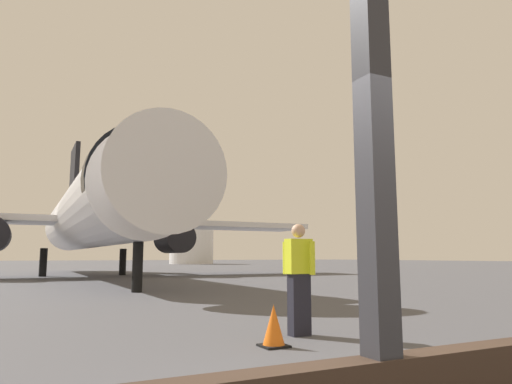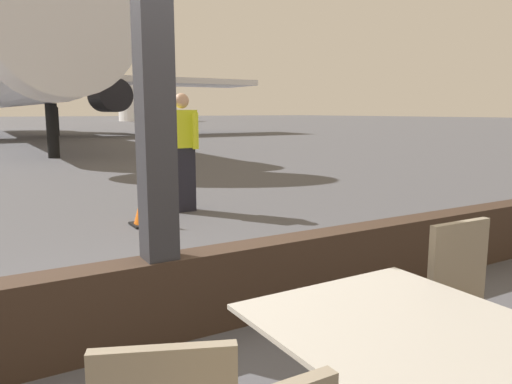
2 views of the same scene
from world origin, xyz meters
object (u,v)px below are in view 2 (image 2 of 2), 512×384
airplane (12,68)px  fuel_storage_tank (142,101)px  ground_crew_worker (183,151)px  traffic_cone (145,205)px  cafe_chair_window_right (472,301)px

airplane → fuel_storage_tank: airplane is taller
ground_crew_worker → fuel_storage_tank: size_ratio=0.24×
ground_crew_worker → fuel_storage_tank: 70.17m
ground_crew_worker → traffic_cone: 1.19m
cafe_chair_window_right → traffic_cone: bearing=91.7°
ground_crew_worker → fuel_storage_tank: (20.90, 66.95, 2.11)m
ground_crew_worker → traffic_cone: (-0.79, -0.61, -0.64)m
cafe_chair_window_right → fuel_storage_tank: bearing=73.4°
cafe_chair_window_right → traffic_cone: cafe_chair_window_right is taller
cafe_chair_window_right → airplane: (0.32, 27.45, 3.12)m
ground_crew_worker → fuel_storage_tank: fuel_storage_tank is taller
traffic_cone → fuel_storage_tank: size_ratio=0.08×
cafe_chair_window_right → airplane: size_ratio=0.03×
fuel_storage_tank → ground_crew_worker: bearing=-107.3°
airplane → ground_crew_worker: (0.33, -22.13, -2.77)m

